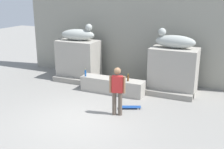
{
  "coord_description": "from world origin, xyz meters",
  "views": [
    {
      "loc": [
        4.43,
        -7.1,
        4.04
      ],
      "look_at": [
        0.41,
        1.85,
        1.1
      ],
      "focal_mm": 44.65,
      "sensor_mm": 36.0,
      "label": 1
    }
  ],
  "objects_px": {
    "skater": "(117,89)",
    "skateboard": "(130,107)",
    "statue_reclining_left": "(78,34)",
    "statue_reclining_right": "(174,41)",
    "bottle_brown": "(128,78)",
    "bottle_blue": "(85,73)"
  },
  "relations": [
    {
      "from": "statue_reclining_right",
      "to": "bottle_blue",
      "type": "relative_size",
      "value": 5.02
    },
    {
      "from": "statue_reclining_left",
      "to": "skateboard",
      "type": "relative_size",
      "value": 2.05
    },
    {
      "from": "bottle_brown",
      "to": "statue_reclining_right",
      "type": "bearing_deg",
      "value": 38.17
    },
    {
      "from": "statue_reclining_right",
      "to": "skater",
      "type": "height_order",
      "value": "statue_reclining_right"
    },
    {
      "from": "statue_reclining_right",
      "to": "skateboard",
      "type": "distance_m",
      "value": 3.29
    },
    {
      "from": "statue_reclining_left",
      "to": "skateboard",
      "type": "height_order",
      "value": "statue_reclining_left"
    },
    {
      "from": "skater",
      "to": "bottle_blue",
      "type": "height_order",
      "value": "skater"
    },
    {
      "from": "statue_reclining_left",
      "to": "statue_reclining_right",
      "type": "height_order",
      "value": "same"
    },
    {
      "from": "skateboard",
      "to": "bottle_blue",
      "type": "height_order",
      "value": "bottle_blue"
    },
    {
      "from": "skater",
      "to": "bottle_brown",
      "type": "relative_size",
      "value": 5.66
    },
    {
      "from": "statue_reclining_left",
      "to": "statue_reclining_right",
      "type": "bearing_deg",
      "value": -8.57
    },
    {
      "from": "statue_reclining_right",
      "to": "bottle_brown",
      "type": "xyz_separation_m",
      "value": [
        -1.49,
        -1.17,
        -1.4
      ]
    },
    {
      "from": "skateboard",
      "to": "statue_reclining_left",
      "type": "bearing_deg",
      "value": -58.12
    },
    {
      "from": "statue_reclining_right",
      "to": "skater",
      "type": "distance_m",
      "value": 3.45
    },
    {
      "from": "skateboard",
      "to": "bottle_blue",
      "type": "distance_m",
      "value": 2.7
    },
    {
      "from": "statue_reclining_left",
      "to": "statue_reclining_right",
      "type": "distance_m",
      "value": 4.41
    },
    {
      "from": "bottle_blue",
      "to": "statue_reclining_right",
      "type": "bearing_deg",
      "value": 21.15
    },
    {
      "from": "skater",
      "to": "bottle_blue",
      "type": "relative_size",
      "value": 5.21
    },
    {
      "from": "skater",
      "to": "skateboard",
      "type": "height_order",
      "value": "skater"
    },
    {
      "from": "skater",
      "to": "bottle_blue",
      "type": "distance_m",
      "value": 2.77
    },
    {
      "from": "statue_reclining_right",
      "to": "skater",
      "type": "relative_size",
      "value": 0.96
    },
    {
      "from": "skater",
      "to": "statue_reclining_left",
      "type": "bearing_deg",
      "value": -59.67
    }
  ]
}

